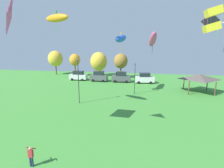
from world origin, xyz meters
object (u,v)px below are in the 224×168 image
(kite_flying_3, at_px, (212,20))
(treeline_tree_1, at_px, (75,60))
(kite_flying_8, at_px, (210,21))
(kite_flying_6, at_px, (57,18))
(parked_car_second_from_left, at_px, (99,76))
(light_post_0, at_px, (78,79))
(light_post_1, at_px, (135,77))
(treeline_tree_0, at_px, (55,59))
(person_standing_mid_field, at_px, (31,155))
(parked_car_third_from_left, at_px, (121,77))
(parked_car_rightmost_in_row, at_px, (145,78))
(kite_flying_0, at_px, (121,38))
(treeline_tree_2, at_px, (99,61))
(treeline_tree_3, at_px, (121,61))
(kite_flying_11, at_px, (9,16))
(parked_car_leftmost, at_px, (78,76))
(kite_flying_9, at_px, (153,40))
(park_pavilion, at_px, (199,77))

(kite_flying_3, relative_size, treeline_tree_1, 0.39)
(kite_flying_8, distance_m, treeline_tree_1, 36.02)
(kite_flying_6, relative_size, parked_car_second_from_left, 1.00)
(light_post_0, bearing_deg, light_post_1, 40.10)
(parked_car_second_from_left, bearing_deg, treeline_tree_0, 155.39)
(person_standing_mid_field, height_order, light_post_0, light_post_0)
(parked_car_third_from_left, bearing_deg, parked_car_rightmost_in_row, -4.80)
(person_standing_mid_field, distance_m, kite_flying_0, 24.41)
(person_standing_mid_field, height_order, light_post_1, light_post_1)
(person_standing_mid_field, relative_size, parked_car_rightmost_in_row, 0.35)
(kite_flying_6, relative_size, treeline_tree_2, 0.62)
(treeline_tree_0, bearing_deg, treeline_tree_3, -7.18)
(light_post_0, bearing_deg, person_standing_mid_field, -82.89)
(kite_flying_11, bearing_deg, treeline_tree_1, 103.85)
(light_post_1, xyz_separation_m, treeline_tree_3, (-4.83, 16.55, 1.50))
(treeline_tree_0, bearing_deg, treeline_tree_2, -0.56)
(parked_car_leftmost, xyz_separation_m, light_post_0, (7.16, -18.25, 2.72))
(kite_flying_9, distance_m, parked_car_leftmost, 23.94)
(kite_flying_3, height_order, park_pavilion, kite_flying_3)
(kite_flying_8, xyz_separation_m, treeline_tree_0, (-37.99, 18.66, -7.90))
(kite_flying_8, relative_size, light_post_0, 0.40)
(park_pavilion, relative_size, treeline_tree_0, 0.79)
(parked_car_second_from_left, bearing_deg, kite_flying_9, -41.21)
(kite_flying_9, distance_m, light_post_0, 13.80)
(parked_car_leftmost, bearing_deg, treeline_tree_0, 142.23)
(kite_flying_3, bearing_deg, kite_flying_0, 130.74)
(kite_flying_8, height_order, kite_flying_9, kite_flying_8)
(kite_flying_8, xyz_separation_m, parked_car_rightmost_in_row, (-10.19, 9.91, -11.67))
(kite_flying_3, distance_m, treeline_tree_0, 46.77)
(kite_flying_0, distance_m, parked_car_third_from_left, 13.71)
(person_standing_mid_field, xyz_separation_m, parked_car_second_from_left, (-3.25, 32.52, 0.37))
(kite_flying_9, distance_m, treeline_tree_1, 29.14)
(kite_flying_8, relative_size, kite_flying_9, 0.55)
(kite_flying_6, distance_m, kite_flying_8, 24.16)
(kite_flying_3, distance_m, kite_flying_8, 13.34)
(person_standing_mid_field, bearing_deg, treeline_tree_1, 146.68)
(light_post_0, xyz_separation_m, treeline_tree_0, (-17.68, 26.18, 1.08))
(kite_flying_9, xyz_separation_m, parked_car_second_from_left, (-12.54, 12.17, -8.63))
(kite_flying_6, height_order, kite_flying_11, kite_flying_6)
(kite_flying_0, bearing_deg, kite_flying_9, -19.01)
(kite_flying_6, distance_m, light_post_1, 16.78)
(parked_car_third_from_left, xyz_separation_m, light_post_1, (3.92, -10.76, 2.03))
(light_post_1, distance_m, treeline_tree_2, 22.48)
(person_standing_mid_field, height_order, treeline_tree_2, treeline_tree_2)
(parked_car_second_from_left, xyz_separation_m, light_post_0, (1.40, -17.69, 2.64))
(parked_car_rightmost_in_row, height_order, light_post_1, light_post_1)
(parked_car_second_from_left, relative_size, treeline_tree_1, 0.67)
(park_pavilion, bearing_deg, treeline_tree_3, 142.94)
(kite_flying_6, bearing_deg, treeline_tree_0, 119.06)
(parked_car_third_from_left, distance_m, park_pavilion, 17.73)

